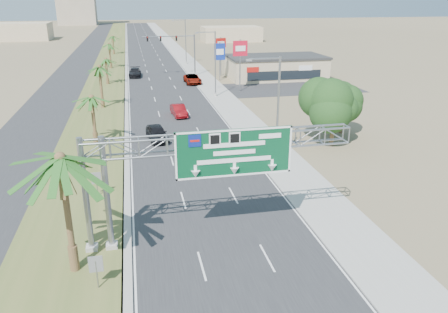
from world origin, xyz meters
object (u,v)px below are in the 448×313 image
at_px(sign_gantry, 208,151).
at_px(pole_sign_red_far, 221,46).
at_px(store_building, 276,68).
at_px(car_left_lane, 157,133).
at_px(palm_near, 60,159).
at_px(car_right_lane, 192,79).
at_px(car_far, 135,73).
at_px(pole_sign_red_near, 240,51).
at_px(car_mid_lane, 179,111).
at_px(pole_sign_blue, 220,53).
at_px(signal_mast, 184,51).

distance_m(sign_gantry, pole_sign_red_far, 62.51).
distance_m(store_building, car_left_lane, 42.56).
height_order(sign_gantry, palm_near, palm_near).
xyz_separation_m(car_right_lane, pole_sign_red_far, (6.75, 7.28, 5.04)).
bearing_deg(car_far, palm_near, -91.02).
bearing_deg(car_left_lane, pole_sign_red_near, 49.75).
distance_m(car_right_lane, car_far, 13.74).
bearing_deg(car_right_lane, store_building, 7.17).
distance_m(car_mid_lane, pole_sign_red_far, 32.26).
relative_size(car_left_lane, pole_sign_red_far, 0.65).
xyz_separation_m(palm_near, car_left_lane, (6.23, 23.55, -6.10)).
height_order(car_far, pole_sign_blue, pole_sign_blue).
bearing_deg(car_right_lane, car_mid_lane, -103.26).
relative_size(sign_gantry, pole_sign_red_far, 2.24).
bearing_deg(car_mid_lane, signal_mast, 75.92).
distance_m(store_building, pole_sign_blue, 11.39).
xyz_separation_m(pole_sign_blue, pole_sign_red_far, (1.23, 5.04, 0.82)).
height_order(car_right_lane, pole_sign_blue, pole_sign_blue).
distance_m(palm_near, pole_sign_blue, 61.42).
bearing_deg(pole_sign_red_near, palm_near, -114.41).
relative_size(signal_mast, car_left_lane, 2.12).
distance_m(car_left_lane, car_mid_lane, 10.44).
height_order(car_left_lane, pole_sign_red_far, pole_sign_red_far).
bearing_deg(pole_sign_blue, sign_gantry, -102.17).
relative_size(car_right_lane, pole_sign_blue, 0.84).
xyz_separation_m(store_building, pole_sign_red_near, (-9.77, -10.78, 4.56)).
bearing_deg(palm_near, car_right_lane, 75.22).
bearing_deg(pole_sign_blue, car_mid_lane, -113.14).
xyz_separation_m(sign_gantry, pole_sign_blue, (12.08, 56.04, -1.02)).
xyz_separation_m(car_mid_lane, car_far, (-5.06, 31.71, 0.06)).
distance_m(car_far, pole_sign_blue, 17.63).
distance_m(palm_near, signal_mast, 65.60).
bearing_deg(pole_sign_red_near, car_mid_lane, -130.25).
xyz_separation_m(store_building, car_right_lane, (-16.50, -2.28, -1.18)).
distance_m(car_far, pole_sign_red_far, 17.66).
bearing_deg(car_mid_lane, car_far, 93.64).
distance_m(sign_gantry, store_building, 60.77).
xyz_separation_m(signal_mast, car_left_lane, (-8.14, -40.42, -4.02)).
height_order(palm_near, car_right_lane, palm_near).
bearing_deg(sign_gantry, palm_near, -166.68).
bearing_deg(store_building, pole_sign_red_near, -132.21).
height_order(pole_sign_red_near, pole_sign_blue, pole_sign_red_near).
relative_size(store_building, pole_sign_blue, 2.58).
xyz_separation_m(signal_mast, pole_sign_blue, (5.85, -6.01, 0.19)).
distance_m(signal_mast, pole_sign_red_near, 18.25).
xyz_separation_m(signal_mast, store_building, (16.83, -5.97, -2.85)).
bearing_deg(car_left_lane, pole_sign_red_far, 61.35).
bearing_deg(sign_gantry, pole_sign_red_near, 73.65).
height_order(palm_near, store_building, palm_near).
bearing_deg(pole_sign_blue, car_left_lane, -112.12).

